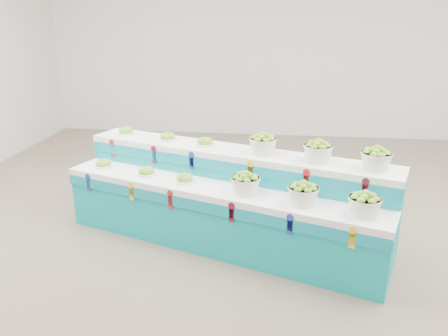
{
  "coord_description": "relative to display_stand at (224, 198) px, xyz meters",
  "views": [
    {
      "loc": [
        -0.17,
        -4.37,
        2.44
      ],
      "look_at": [
        -0.72,
        0.14,
        0.87
      ],
      "focal_mm": 35.23,
      "sensor_mm": 36.0,
      "label": 1
    }
  ],
  "objects": [
    {
      "name": "plate_upper_mid",
      "position": [
        -0.75,
        0.51,
        0.56
      ],
      "size": [
        0.29,
        0.29,
        0.1
      ],
      "primitive_type": "cylinder",
      "rotation": [
        0.0,
        0.0,
        -0.34
      ],
      "color": "white",
      "rests_on": "display_stand"
    },
    {
      "name": "basket_lower_right",
      "position": [
        1.37,
        -0.73,
        0.32
      ],
      "size": [
        0.38,
        0.38,
        0.22
      ],
      "primitive_type": null,
      "rotation": [
        0.0,
        0.0,
        -0.34
      ],
      "color": "silver",
      "rests_on": "display_stand"
    },
    {
      "name": "plate_upper_left",
      "position": [
        -1.34,
        0.72,
        0.56
      ],
      "size": [
        0.29,
        0.29,
        0.1
      ],
      "primitive_type": "cylinder",
      "rotation": [
        0.0,
        0.0,
        -0.34
      ],
      "color": "white",
      "rests_on": "display_stand"
    },
    {
      "name": "basket_upper_left",
      "position": [
        0.41,
        0.1,
        0.62
      ],
      "size": [
        0.38,
        0.38,
        0.22
      ],
      "primitive_type": null,
      "rotation": [
        0.0,
        0.0,
        -0.34
      ],
      "color": "silver",
      "rests_on": "display_stand"
    },
    {
      "name": "basket_upper_mid",
      "position": [
        0.99,
        -0.11,
        0.62
      ],
      "size": [
        0.38,
        0.38,
        0.22
      ],
      "primitive_type": null,
      "rotation": [
        0.0,
        0.0,
        -0.34
      ],
      "color": "silver",
      "rests_on": "display_stand"
    },
    {
      "name": "plate_lower_mid",
      "position": [
        -0.9,
        0.08,
        0.26
      ],
      "size": [
        0.29,
        0.29,
        0.1
      ],
      "primitive_type": "cylinder",
      "rotation": [
        0.0,
        0.0,
        -0.34
      ],
      "color": "white",
      "rests_on": "display_stand"
    },
    {
      "name": "plate_upper_right",
      "position": [
        -0.27,
        0.34,
        0.56
      ],
      "size": [
        0.29,
        0.29,
        0.1
      ],
      "primitive_type": "cylinder",
      "rotation": [
        0.0,
        0.0,
        -0.34
      ],
      "color": "white",
      "rests_on": "display_stand"
    },
    {
      "name": "ground",
      "position": [
        0.72,
        -0.14,
        -0.51
      ],
      "size": [
        10.0,
        10.0,
        0.0
      ],
      "primitive_type": "plane",
      "color": "brown",
      "rests_on": "ground"
    },
    {
      "name": "plate_lower_left",
      "position": [
        -1.5,
        0.29,
        0.26
      ],
      "size": [
        0.29,
        0.29,
        0.1
      ],
      "primitive_type": "cylinder",
      "rotation": [
        0.0,
        0.0,
        -0.34
      ],
      "color": "white",
      "rests_on": "display_stand"
    },
    {
      "name": "display_stand",
      "position": [
        0.0,
        0.0,
        0.0
      ],
      "size": [
        3.81,
        2.14,
        1.02
      ],
      "primitive_type": null,
      "rotation": [
        0.0,
        0.0,
        -0.34
      ],
      "color": "#0C9A9F",
      "rests_on": "ground"
    },
    {
      "name": "back_wall",
      "position": [
        0.72,
        4.86,
        1.49
      ],
      "size": [
        10.0,
        0.0,
        10.0
      ],
      "primitive_type": "plane",
      "rotation": [
        1.57,
        0.0,
        0.0
      ],
      "color": "silver",
      "rests_on": "ground"
    },
    {
      "name": "basket_lower_left",
      "position": [
        0.26,
        -0.34,
        0.32
      ],
      "size": [
        0.38,
        0.38,
        0.22
      ],
      "primitive_type": null,
      "rotation": [
        0.0,
        0.0,
        -0.34
      ],
      "color": "silver",
      "rests_on": "display_stand"
    },
    {
      "name": "plate_lower_right",
      "position": [
        -0.42,
        -0.09,
        0.26
      ],
      "size": [
        0.29,
        0.29,
        0.1
      ],
      "primitive_type": "cylinder",
      "rotation": [
        0.0,
        0.0,
        -0.34
      ],
      "color": "white",
      "rests_on": "display_stand"
    },
    {
      "name": "basket_lower_mid",
      "position": [
        0.83,
        -0.54,
        0.32
      ],
      "size": [
        0.38,
        0.38,
        0.22
      ],
      "primitive_type": null,
      "rotation": [
        0.0,
        0.0,
        -0.34
      ],
      "color": "silver",
      "rests_on": "display_stand"
    },
    {
      "name": "basket_upper_right",
      "position": [
        1.53,
        -0.3,
        0.62
      ],
      "size": [
        0.38,
        0.38,
        0.22
      ],
      "primitive_type": null,
      "rotation": [
        0.0,
        0.0,
        -0.34
      ],
      "color": "silver",
      "rests_on": "display_stand"
    }
  ]
}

